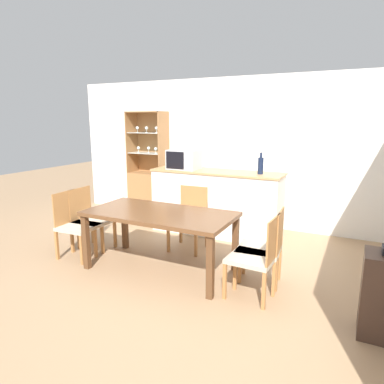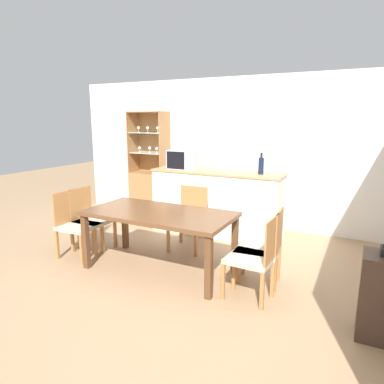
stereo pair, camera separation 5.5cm
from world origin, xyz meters
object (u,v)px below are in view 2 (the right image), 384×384
at_px(display_cabinet, 150,185).
at_px(dining_chair_side_right_far, 262,248).
at_px(microwave, 185,159).
at_px(wine_bottle, 261,165).
at_px(dining_chair_side_left_near, 76,224).
at_px(dining_table, 159,218).
at_px(dining_chair_head_far, 189,219).
at_px(dining_chair_side_right_near, 255,257).
at_px(dining_chair_side_left_far, 91,219).

relative_size(display_cabinet, dining_chair_side_right_far, 2.23).
distance_m(microwave, wine_bottle, 1.28).
distance_m(dining_chair_side_left_near, microwave, 2.00).
height_order(dining_table, wine_bottle, wine_bottle).
bearing_deg(wine_bottle, dining_chair_side_right_far, -72.62).
relative_size(dining_table, dining_chair_side_right_far, 2.02).
xyz_separation_m(dining_chair_head_far, dining_chair_side_right_far, (1.25, -0.66, 0.00)).
bearing_deg(microwave, dining_table, -72.83).
height_order(display_cabinet, dining_chair_head_far, display_cabinet).
bearing_deg(dining_chair_side_right_near, dining_chair_side_right_far, 3.12).
height_order(dining_chair_side_right_far, wine_bottle, wine_bottle).
xyz_separation_m(display_cabinet, dining_chair_side_right_near, (2.79, -2.23, -0.13)).
distance_m(display_cabinet, dining_table, 2.60).
height_order(dining_chair_side_right_near, dining_chair_side_left_far, same).
bearing_deg(dining_chair_side_right_far, dining_table, 92.04).
bearing_deg(dining_chair_side_left_near, dining_chair_side_left_far, 177.29).
xyz_separation_m(dining_chair_side_right_far, dining_chair_side_left_near, (-2.50, -0.28, 0.00)).
distance_m(dining_chair_side_left_near, dining_chair_side_right_near, 2.50).
bearing_deg(dining_chair_head_far, dining_chair_side_right_far, 148.78).
bearing_deg(dining_chair_side_right_far, dining_chair_side_left_near, 92.01).
bearing_deg(wine_bottle, dining_chair_head_far, -136.05).
height_order(display_cabinet, dining_chair_side_right_near, display_cabinet).
xyz_separation_m(dining_table, dining_chair_side_left_far, (-1.25, 0.13, -0.22)).
bearing_deg(dining_chair_side_right_near, dining_chair_side_left_near, 93.10).
relative_size(display_cabinet, wine_bottle, 6.14).
relative_size(dining_chair_side_left_far, microwave, 1.78).
xyz_separation_m(dining_table, dining_chair_side_right_far, (1.25, 0.14, -0.22)).
bearing_deg(dining_table, wine_bottle, 63.07).
bearing_deg(dining_table, dining_chair_side_left_far, 173.84).
bearing_deg(dining_chair_side_right_near, dining_chair_head_far, 56.24).
xyz_separation_m(dining_chair_side_right_far, dining_chair_side_right_near, (0.00, -0.28, 0.00)).
height_order(dining_chair_side_left_near, microwave, microwave).
bearing_deg(dining_chair_side_right_far, dining_chair_head_far, 57.83).
bearing_deg(dining_chair_side_right_far, dining_chair_side_right_near, 175.70).
bearing_deg(dining_chair_head_far, wine_bottle, -139.41).
bearing_deg(wine_bottle, microwave, -179.07).
relative_size(dining_chair_side_right_far, dining_chair_side_left_far, 1.00).
height_order(dining_table, dining_chair_side_left_far, dining_chair_side_left_far).
distance_m(dining_table, wine_bottle, 1.84).
height_order(display_cabinet, wine_bottle, display_cabinet).
distance_m(dining_chair_side_left_near, wine_bottle, 2.76).
bearing_deg(dining_table, dining_chair_side_right_near, -6.31).
bearing_deg(dining_table, dining_chair_side_right_far, 6.36).
distance_m(dining_table, dining_chair_side_right_near, 1.27).
distance_m(dining_chair_side_right_far, dining_chair_side_right_near, 0.28).
distance_m(dining_chair_head_far, dining_chair_side_right_near, 1.56).
height_order(display_cabinet, dining_chair_side_left_near, display_cabinet).
bearing_deg(dining_chair_side_left_far, wine_bottle, 124.40).
distance_m(dining_table, dining_chair_head_far, 0.83).
distance_m(dining_table, dining_chair_side_left_far, 1.27).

